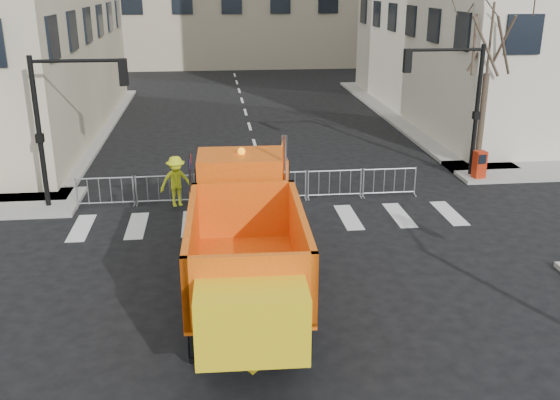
{
  "coord_description": "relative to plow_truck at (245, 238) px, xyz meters",
  "views": [
    {
      "loc": [
        -2.07,
        -14.22,
        7.75
      ],
      "look_at": [
        -0.22,
        2.5,
        1.79
      ],
      "focal_mm": 40.0,
      "sensor_mm": 36.0,
      "label": 1
    }
  ],
  "objects": [
    {
      "name": "cop_b",
      "position": [
        -0.29,
        6.32,
        -0.82
      ],
      "size": [
        0.98,
        0.8,
        1.89
      ],
      "primitive_type": "imported",
      "rotation": [
        0.0,
        0.0,
        3.24
      ],
      "color": "black",
      "rests_on": "ground"
    },
    {
      "name": "sidewalk_back",
      "position": [
        1.37,
        8.59,
        -1.69
      ],
      "size": [
        64.0,
        5.0,
        0.15
      ],
      "primitive_type": "cube",
      "color": "gray",
      "rests_on": "ground"
    },
    {
      "name": "ground",
      "position": [
        1.37,
        0.09,
        -1.76
      ],
      "size": [
        120.0,
        120.0,
        0.0
      ],
      "primitive_type": "plane",
      "color": "black",
      "rests_on": "ground"
    },
    {
      "name": "cop_c",
      "position": [
        1.32,
        5.53,
        -0.97
      ],
      "size": [
        1.0,
        0.82,
        1.6
      ],
      "primitive_type": "imported",
      "rotation": [
        0.0,
        0.0,
        3.69
      ],
      "color": "black",
      "rests_on": "ground"
    },
    {
      "name": "plow_truck",
      "position": [
        0.0,
        0.0,
        0.0
      ],
      "size": [
        3.36,
        10.3,
        3.97
      ],
      "rotation": [
        0.0,
        0.0,
        1.54
      ],
      "color": "black",
      "rests_on": "ground"
    },
    {
      "name": "traffic_light_right",
      "position": [
        9.87,
        9.59,
        0.94
      ],
      "size": [
        0.18,
        0.18,
        5.4
      ],
      "primitive_type": "cylinder",
      "color": "black",
      "rests_on": "ground"
    },
    {
      "name": "worker",
      "position": [
        -2.04,
        7.02,
        -0.71
      ],
      "size": [
        1.32,
        0.98,
        1.81
      ],
      "primitive_type": "imported",
      "rotation": [
        0.0,
        0.0,
        0.29
      ],
      "color": "#C3C917",
      "rests_on": "sidewalk_back"
    },
    {
      "name": "traffic_light_left",
      "position": [
        -6.63,
        7.59,
        0.94
      ],
      "size": [
        0.18,
        0.18,
        5.4
      ],
      "primitive_type": "cylinder",
      "color": "black",
      "rests_on": "ground"
    },
    {
      "name": "cop_a",
      "position": [
        -0.75,
        5.8,
        -0.9
      ],
      "size": [
        0.71,
        0.55,
        1.73
      ],
      "primitive_type": "imported",
      "rotation": [
        0.0,
        0.0,
        3.37
      ],
      "color": "black",
      "rests_on": "ground"
    },
    {
      "name": "street_tree",
      "position": [
        10.57,
        10.59,
        1.99
      ],
      "size": [
        3.0,
        3.0,
        7.5
      ],
      "primitive_type": null,
      "color": "#382B21",
      "rests_on": "ground"
    },
    {
      "name": "crowd_barriers",
      "position": [
        0.62,
        7.69,
        -1.21
      ],
      "size": [
        12.6,
        0.6,
        1.1
      ],
      "primitive_type": null,
      "color": "#9EA0A5",
      "rests_on": "ground"
    },
    {
      "name": "newspaper_box",
      "position": [
        9.99,
        9.06,
        -1.06
      ],
      "size": [
        0.51,
        0.46,
        1.1
      ],
      "primitive_type": "cube",
      "rotation": [
        0.0,
        0.0,
        0.15
      ],
      "color": "#B2250D",
      "rests_on": "sidewalk_back"
    }
  ]
}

